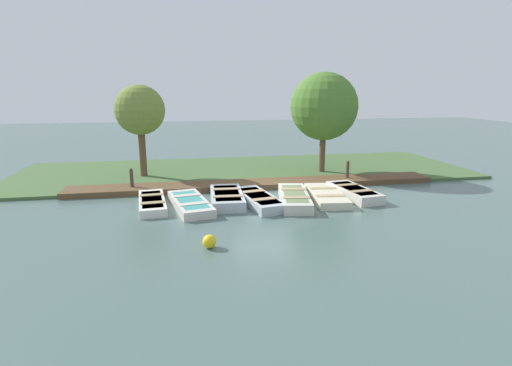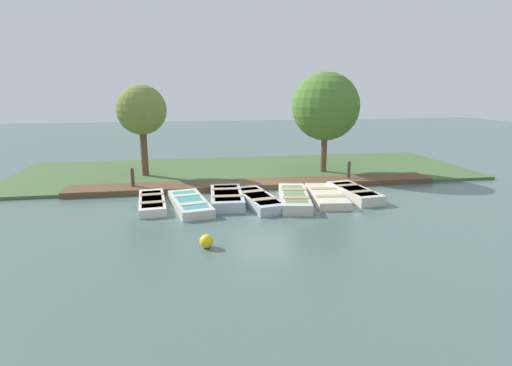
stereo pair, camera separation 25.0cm
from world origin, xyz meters
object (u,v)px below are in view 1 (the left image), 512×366
Objects in this scene: rowboat_1 at (190,203)px; rowboat_4 at (294,198)px; rowboat_2 at (227,197)px; rowboat_5 at (326,195)px; rowboat_6 at (354,192)px; rowboat_3 at (258,199)px; buoy at (209,241)px; park_tree_far_left at (140,111)px; rowboat_0 at (152,202)px; mooring_post_near at (132,180)px; mooring_post_far at (347,172)px; park_tree_left at (324,107)px.

rowboat_1 is 0.97× the size of rowboat_4.
rowboat_2 reaches higher than rowboat_5.
rowboat_5 is at bearing -92.28° from rowboat_6.
buoy reaches higher than rowboat_3.
rowboat_6 is at bearing 124.73° from buoy.
rowboat_2 is 7.07m from park_tree_far_left.
mooring_post_near is at bearing -163.42° from rowboat_0.
buoy is (4.41, -6.36, -0.01)m from rowboat_6.
park_tree_far_left is at bearing -177.77° from rowboat_0.
rowboat_3 is 5.69m from mooring_post_far.
rowboat_0 is at bearing -74.96° from mooring_post_far.
buoy is 0.09× the size of park_tree_far_left.
rowboat_2 is at bearing 96.51° from rowboat_1.
rowboat_2 is (-0.46, 1.46, 0.04)m from rowboat_1.
rowboat_4 is at bearing 137.58° from buoy.
rowboat_0 is at bearing -85.19° from rowboat_4.
rowboat_5 is at bearing 89.20° from rowboat_2.
rowboat_5 is at bearing 82.40° from rowboat_0.
park_tree_left is (-9.12, 6.62, 3.34)m from buoy.
rowboat_6 is 7.74m from buoy.
rowboat_1 is 5.56m from rowboat_5.
rowboat_1 is 0.74× the size of park_tree_far_left.
rowboat_0 is 0.88× the size of rowboat_4.
buoy is at bearing -4.88° from rowboat_1.
rowboat_4 is at bearing 77.74° from rowboat_1.
park_tree_left is (-5.02, 7.06, 3.36)m from rowboat_1.
rowboat_4 is (0.52, 5.56, 0.05)m from rowboat_0.
park_tree_far_left reaches higher than rowboat_4.
park_tree_left is (-4.70, 0.26, 3.33)m from rowboat_6.
park_tree_far_left is at bearing -127.75° from rowboat_6.
park_tree_far_left reaches higher than rowboat_0.
park_tree_left reaches higher than buoy.
rowboat_6 is (-0.27, 4.14, 0.02)m from rowboat_3.
mooring_post_near is (-2.66, -8.00, 0.38)m from rowboat_5.
park_tree_far_left is at bearing -122.09° from rowboat_4.
rowboat_0 is 1.03× the size of rowboat_6.
mooring_post_near is (-2.86, -2.45, 0.37)m from rowboat_1.
park_tree_far_left reaches higher than rowboat_6.
mooring_post_far is 0.23× the size of park_tree_far_left.
rowboat_3 is at bearing 73.61° from rowboat_2.
mooring_post_near is (-2.40, -3.91, 0.33)m from rowboat_2.
park_tree_left reaches higher than rowboat_4.
rowboat_5 is (-0.16, 2.89, -0.03)m from rowboat_3.
mooring_post_near is at bearing -77.23° from park_tree_left.
rowboat_1 is at bearing 67.65° from rowboat_0.
mooring_post_far is 2.70× the size of buoy.
buoy reaches higher than rowboat_5.
rowboat_3 is at bearing 79.93° from rowboat_1.
rowboat_6 is (-0.40, 2.70, -0.00)m from rowboat_4.
rowboat_3 is 0.74× the size of park_tree_far_left.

